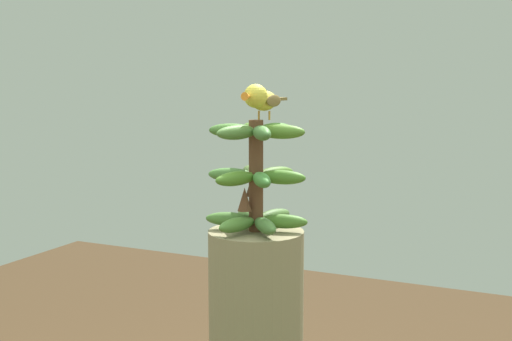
% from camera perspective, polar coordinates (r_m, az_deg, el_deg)
% --- Properties ---
extents(banana_bunch, '(0.27, 0.27, 0.29)m').
position_cam_1_polar(banana_bunch, '(1.72, -0.03, -0.53)').
color(banana_bunch, brown).
rests_on(banana_bunch, banana_tree).
extents(perched_bird, '(0.07, 0.20, 0.09)m').
position_cam_1_polar(perched_bird, '(1.70, 0.41, 6.11)').
color(perched_bird, '#C68933').
rests_on(perched_bird, banana_bunch).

